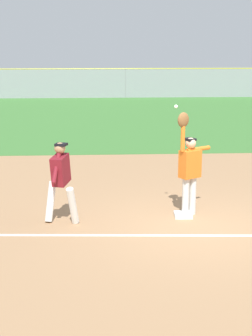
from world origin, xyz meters
TOP-DOWN VIEW (x-y plane):
  - ground_plane at (0.00, 0.00)m, footprint 75.71×75.71m
  - outfield_grass at (0.00, 16.23)m, footprint 46.09×18.19m
  - first_base at (-0.10, 0.62)m, footprint 0.39×0.39m
  - fielder at (0.02, 0.73)m, footprint 0.83×0.55m
  - runner at (-2.71, 0.36)m, footprint 0.76×0.83m
  - baseball at (-0.29, 0.75)m, footprint 0.07×0.07m
  - outfield_fence at (-0.00, 25.32)m, footprint 46.17×0.08m
  - parked_car_green at (-6.35, 28.18)m, footprint 4.40×2.12m
  - parked_car_white at (-1.09, 27.37)m, footprint 4.41×2.14m
  - parked_car_tan at (4.21, 28.16)m, footprint 4.51×2.34m

SIDE VIEW (x-z plane):
  - ground_plane at x=0.00m, z-range 0.00..0.00m
  - outfield_grass at x=0.00m, z-range 0.00..0.01m
  - first_base at x=-0.10m, z-range 0.00..0.08m
  - parked_car_green at x=-6.35m, z-range 0.05..1.30m
  - parked_car_white at x=-1.09m, z-range 0.05..1.30m
  - parked_car_tan at x=4.21m, z-range 0.05..1.30m
  - outfield_fence at x=0.00m, z-range 0.00..1.96m
  - runner at x=-2.71m, z-range 0.14..1.86m
  - fielder at x=0.02m, z-range -0.02..2.26m
  - baseball at x=-0.29m, z-range 2.35..2.42m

